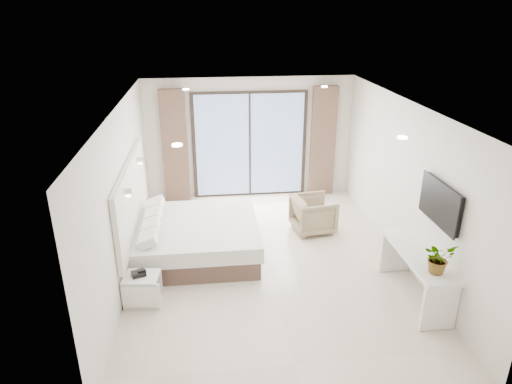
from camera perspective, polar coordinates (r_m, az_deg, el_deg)
ground at (r=7.95m, az=1.54°, el=-8.83°), size 6.20×6.20×0.00m
room_shell at (r=7.96m, az=-0.55°, el=3.80°), size 4.62×6.22×2.72m
bed at (r=8.13m, az=-7.60°, el=-5.73°), size 2.14×2.04×0.74m
nightstand at (r=7.07m, az=-14.00°, el=-11.71°), size 0.55×0.47×0.46m
phone at (r=6.94m, az=-14.48°, el=-9.85°), size 0.24×0.21×0.07m
console_desk at (r=7.20m, az=19.51°, el=-8.58°), size 0.52×1.66×0.77m
plant at (r=6.63m, az=21.80°, el=-8.00°), size 0.49×0.52×0.34m
armchair at (r=8.91m, az=7.19°, el=-2.57°), size 0.80×0.84×0.77m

